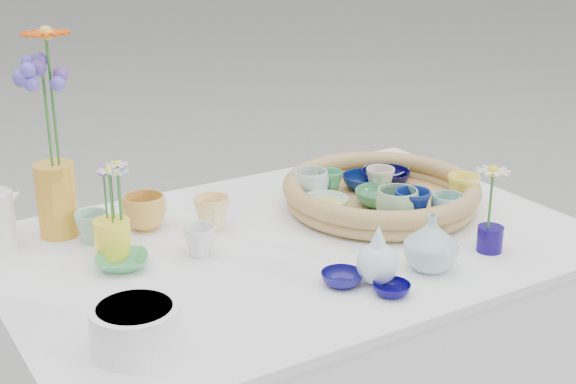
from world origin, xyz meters
TOP-DOWN VIEW (x-y plane):
  - wicker_tray at (0.28, 0.05)m, footprint 0.47×0.47m
  - tray_ceramic_0 at (0.30, 0.14)m, footprint 0.15×0.15m
  - tray_ceramic_1 at (0.36, 0.14)m, footprint 0.16×0.16m
  - tray_ceramic_2 at (0.44, -0.07)m, footprint 0.10×0.10m
  - tray_ceramic_3 at (0.26, 0.03)m, footprint 0.15×0.15m
  - tray_ceramic_4 at (0.23, -0.07)m, footprint 0.13×0.13m
  - tray_ceramic_5 at (0.13, 0.07)m, footprint 0.14×0.14m
  - tray_ceramic_6 at (0.15, 0.16)m, footprint 0.12×0.12m
  - tray_ceramic_7 at (0.31, 0.10)m, footprint 0.09×0.09m
  - tray_ceramic_8 at (0.40, 0.19)m, footprint 0.15×0.15m
  - tray_ceramic_9 at (0.26, -0.09)m, footprint 0.11×0.11m
  - tray_ceramic_10 at (0.12, 0.04)m, footprint 0.11×0.11m
  - tray_ceramic_11 at (0.33, -0.12)m, footprint 0.10×0.10m
  - tray_ceramic_12 at (0.21, 0.17)m, footprint 0.07×0.07m
  - loose_ceramic_0 at (-0.25, 0.23)m, footprint 0.13×0.13m
  - loose_ceramic_1 at (-0.12, 0.15)m, footprint 0.10×0.10m
  - loose_ceramic_2 at (-0.37, 0.06)m, footprint 0.14×0.14m
  - loose_ceramic_3 at (-0.21, 0.03)m, footprint 0.09×0.09m
  - loose_ceramic_4 at (-0.03, -0.24)m, footprint 0.08×0.08m
  - loose_ceramic_5 at (-0.38, 0.22)m, footprint 0.09×0.09m
  - loose_ceramic_6 at (0.02, -0.32)m, footprint 0.08×0.08m
  - fluted_bowl at (-0.46, -0.25)m, footprint 0.15×0.15m
  - bud_vase_paleblue at (0.03, -0.27)m, footprint 0.10×0.10m
  - bud_vase_seafoam at (0.16, -0.27)m, footprint 0.14×0.14m
  - bud_vase_cobalt at (0.32, -0.27)m, footprint 0.06×0.06m
  - single_daisy at (0.32, -0.27)m, footprint 0.09×0.09m
  - tall_vase_yellow at (-0.43, 0.29)m, footprint 0.11×0.11m
  - gerbera at (-0.42, 0.29)m, footprint 0.14×0.14m
  - hydrangea at (-0.43, 0.28)m, footprint 0.09×0.09m
  - daisy_cup at (-0.37, 0.12)m, footprint 0.10×0.10m
  - daisy_posy at (-0.35, 0.12)m, footprint 0.08×0.08m

SIDE VIEW (x-z plane):
  - loose_ceramic_6 at x=0.02m, z-range 0.77..0.79m
  - loose_ceramic_4 at x=-0.03m, z-range 0.77..0.79m
  - loose_ceramic_2 at x=-0.37m, z-range 0.77..0.79m
  - bud_vase_cobalt at x=0.32m, z-range 0.77..0.82m
  - tray_ceramic_8 at x=0.40m, z-range 0.78..0.81m
  - loose_ceramic_3 at x=-0.21m, z-range 0.77..0.83m
  - tray_ceramic_10 at x=0.12m, z-range 0.78..0.81m
  - loose_ceramic_5 at x=-0.38m, z-range 0.77..0.83m
  - tray_ceramic_5 at x=0.13m, z-range 0.78..0.82m
  - tray_ceramic_0 at x=0.30m, z-range 0.78..0.82m
  - tray_ceramic_3 at x=0.26m, z-range 0.78..0.82m
  - tray_ceramic_1 at x=0.36m, z-range 0.78..0.82m
  - loose_ceramic_1 at x=-0.12m, z-range 0.77..0.84m
  - wicker_tray at x=0.28m, z-range 0.77..0.84m
  - fluted_bowl at x=-0.46m, z-range 0.77..0.84m
  - loose_ceramic_0 at x=-0.25m, z-range 0.77..0.84m
  - daisy_cup at x=-0.37m, z-range 0.77..0.85m
  - tray_ceramic_12 at x=0.21m, z-range 0.78..0.84m
  - tray_ceramic_11 at x=0.33m, z-range 0.78..0.84m
  - tray_ceramic_7 at x=0.31m, z-range 0.78..0.85m
  - tray_ceramic_6 at x=0.15m, z-range 0.78..0.85m
  - tray_ceramic_2 at x=0.44m, z-range 0.78..0.85m
  - tray_ceramic_9 at x=0.26m, z-range 0.78..0.86m
  - tray_ceramic_4 at x=0.23m, z-range 0.78..0.86m
  - bud_vase_seafoam at x=0.16m, z-range 0.77..0.88m
  - bud_vase_paleblue at x=0.03m, z-range 0.77..0.89m
  - tall_vase_yellow at x=-0.43m, z-range 0.77..0.93m
  - single_daisy at x=0.32m, z-range 0.81..0.96m
  - daisy_posy at x=-0.35m, z-range 0.85..0.99m
  - hydrangea at x=-0.43m, z-range 0.89..1.17m
  - gerbera at x=-0.42m, z-range 0.92..1.22m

